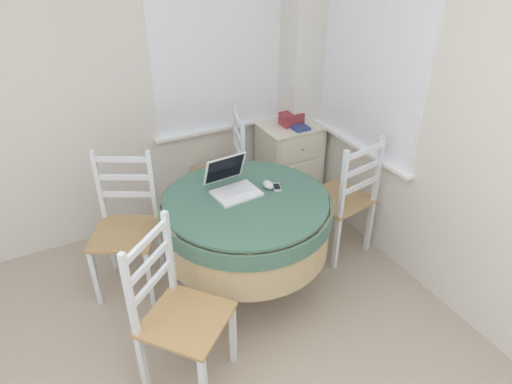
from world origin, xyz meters
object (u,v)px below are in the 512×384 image
dining_chair_near_back_window (223,175)px  dining_chair_left_flank (126,228)px  round_dining_table (246,220)px  laptop (232,184)px  computer_mouse (268,185)px  dining_chair_camera_near (178,315)px  book_on_cabinet (297,125)px  dining_chair_near_right_window (343,199)px  cell_phone (277,187)px  corner_cabinet (289,164)px  storage_box (291,119)px

dining_chair_near_back_window → dining_chair_left_flank: 0.97m
round_dining_table → laptop: 0.25m
laptop → computer_mouse: (0.23, -0.08, -0.02)m
laptop → dining_chair_camera_near: bearing=-134.3°
dining_chair_near_back_window → book_on_cabinet: (0.70, 0.00, 0.30)m
dining_chair_near_back_window → dining_chair_camera_near: 1.56m
dining_chair_near_right_window → dining_chair_camera_near: bearing=-160.0°
cell_phone → dining_chair_left_flank: dining_chair_left_flank is taller
round_dining_table → book_on_cabinet: bearing=42.5°
dining_chair_near_right_window → dining_chair_left_flank: bearing=166.0°
dining_chair_near_back_window → corner_cabinet: 0.68m
computer_mouse → book_on_cabinet: bearing=47.6°
dining_chair_left_flank → book_on_cabinet: bearing=13.5°
computer_mouse → corner_cabinet: computer_mouse is taller
laptop → dining_chair_left_flank: size_ratio=0.33×
round_dining_table → laptop: bearing=105.9°
cell_phone → round_dining_table: bearing=-173.0°
dining_chair_camera_near → corner_cabinet: 2.04m
dining_chair_camera_near → storage_box: dining_chair_camera_near is taller
laptop → corner_cabinet: 1.22m
round_dining_table → laptop: (-0.04, 0.13, 0.22)m
cell_phone → dining_chair_camera_near: 1.09m
laptop → storage_box: 1.16m
book_on_cabinet → cell_phone: bearing=-129.2°
computer_mouse → laptop: bearing=161.4°
cell_phone → computer_mouse: bearing=156.7°
computer_mouse → cell_phone: computer_mouse is taller
corner_cabinet → storage_box: size_ratio=4.14×
corner_cabinet → round_dining_table: bearing=-134.7°
cell_phone → dining_chair_near_right_window: size_ratio=0.12×
cell_phone → dining_chair_camera_near: (-0.90, -0.54, -0.27)m
dining_chair_near_right_window → corner_cabinet: dining_chair_near_right_window is taller
storage_box → dining_chair_left_flank: bearing=-164.2°
dining_chair_near_right_window → corner_cabinet: (0.02, 0.82, -0.09)m
round_dining_table → dining_chair_near_back_window: size_ratio=1.14×
dining_chair_camera_near → book_on_cabinet: 2.04m
computer_mouse → dining_chair_camera_near: (-0.85, -0.56, -0.29)m
dining_chair_near_back_window → storage_box: size_ratio=5.38×
corner_cabinet → book_on_cabinet: (0.03, -0.05, 0.39)m
dining_chair_left_flank → dining_chair_camera_near: bearing=-86.6°
round_dining_table → storage_box: 1.25m
dining_chair_near_right_window → storage_box: size_ratio=5.38×
cell_phone → dining_chair_left_flank: 1.07m
round_dining_table → computer_mouse: size_ratio=11.27×
round_dining_table → dining_chair_near_right_window: bearing=2.5°
computer_mouse → dining_chair_near_right_window: (0.64, -0.02, -0.29)m
round_dining_table → storage_box: storage_box is taller
storage_box → dining_chair_near_right_window: bearing=-91.9°
dining_chair_near_right_window → dining_chair_camera_near: same height
dining_chair_camera_near → computer_mouse: bearing=33.4°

